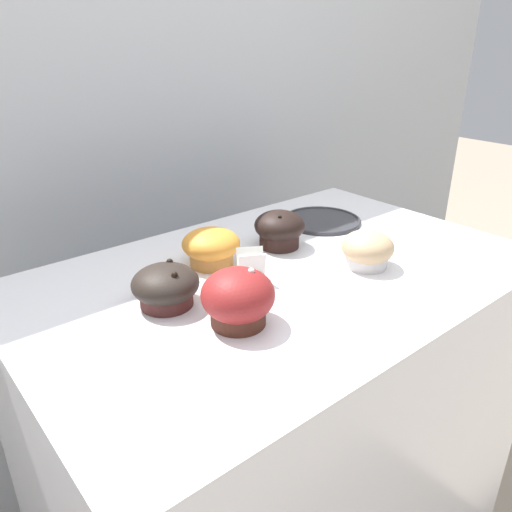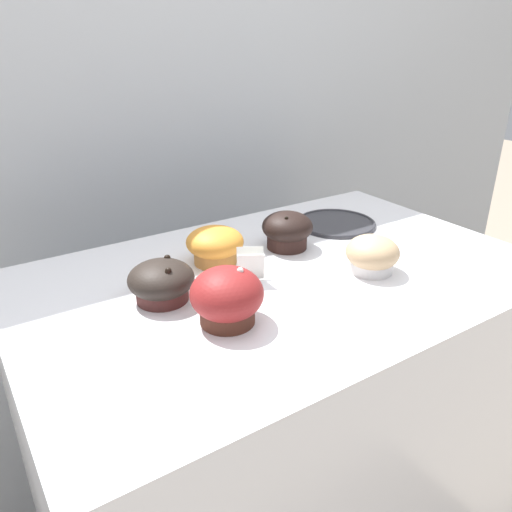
# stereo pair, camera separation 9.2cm
# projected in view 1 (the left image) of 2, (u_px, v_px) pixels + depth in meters

# --- Properties ---
(wall_back) EXTENTS (3.20, 0.10, 1.80)m
(wall_back) POSITION_uv_depth(u_px,v_px,m) (137.00, 202.00, 1.39)
(wall_back) COLOR #B2B7BC
(wall_back) RESTS_ON ground
(display_counter) EXTENTS (1.00, 0.64, 0.91)m
(display_counter) POSITION_uv_depth(u_px,v_px,m) (278.00, 448.00, 1.16)
(display_counter) COLOR silver
(display_counter) RESTS_ON ground
(muffin_front_center) EXTENTS (0.10, 0.10, 0.07)m
(muffin_front_center) POSITION_uv_depth(u_px,v_px,m) (367.00, 250.00, 0.98)
(muffin_front_center) COLOR silver
(muffin_front_center) RESTS_ON display_counter
(muffin_back_left) EXTENTS (0.12, 0.12, 0.10)m
(muffin_back_left) POSITION_uv_depth(u_px,v_px,m) (238.00, 299.00, 0.78)
(muffin_back_left) COLOR #4D251A
(muffin_back_left) RESTS_ON display_counter
(muffin_back_right) EXTENTS (0.11, 0.11, 0.07)m
(muffin_back_right) POSITION_uv_depth(u_px,v_px,m) (166.00, 286.00, 0.84)
(muffin_back_right) COLOR #492320
(muffin_back_right) RESTS_ON display_counter
(muffin_front_left) EXTENTS (0.11, 0.11, 0.08)m
(muffin_front_left) POSITION_uv_depth(u_px,v_px,m) (279.00, 229.00, 1.06)
(muffin_front_left) COLOR black
(muffin_front_left) RESTS_ON display_counter
(muffin_front_right) EXTENTS (0.11, 0.11, 0.07)m
(muffin_front_right) POSITION_uv_depth(u_px,v_px,m) (211.00, 247.00, 0.98)
(muffin_front_right) COLOR #C5823D
(muffin_front_right) RESTS_ON display_counter
(serving_plate) EXTENTS (0.19, 0.19, 0.01)m
(serving_plate) POSITION_uv_depth(u_px,v_px,m) (322.00, 220.00, 1.21)
(serving_plate) COLOR #2D2D33
(serving_plate) RESTS_ON display_counter
(price_card) EXTENTS (0.06, 0.06, 0.06)m
(price_card) POSITION_uv_depth(u_px,v_px,m) (251.00, 265.00, 0.92)
(price_card) COLOR white
(price_card) RESTS_ON display_counter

